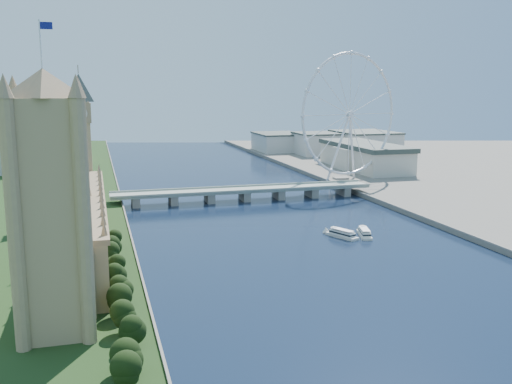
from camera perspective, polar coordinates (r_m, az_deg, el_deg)
name	(u,v)px	position (r m, az deg, el deg)	size (l,w,h in m)	color
ground	(466,361)	(216.08, 20.26, -15.60)	(2000.00, 2000.00, 0.00)	#152B3D
tree_row	(118,302)	(236.46, -13.60, -10.65)	(9.15, 201.15, 20.63)	black
victoria_tower	(50,197)	(214.19, -19.87, -0.43)	(28.16, 28.16, 112.00)	tan
parliament_range	(82,222)	(333.58, -17.00, -2.93)	(24.00, 200.00, 70.00)	tan
big_ben	(81,125)	(434.12, -17.10, 6.44)	(20.02, 20.02, 110.00)	tan
westminster_bridge	(244,192)	(478.21, -1.16, -0.04)	(220.00, 22.00, 9.50)	gray
london_eye	(350,115)	(564.02, 9.34, 7.62)	(113.60, 39.12, 124.30)	silver
county_hall	(364,171)	(661.34, 10.75, 2.07)	(54.00, 144.00, 35.00)	beige
city_skyline	(223,148)	(736.45, -3.34, 4.38)	(505.00, 280.00, 32.00)	beige
tour_boat_near	(342,237)	(363.80, 8.60, -4.51)	(6.60, 26.03, 5.71)	silver
tour_boat_far	(364,236)	(368.86, 10.78, -4.37)	(6.42, 25.37, 5.56)	beige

